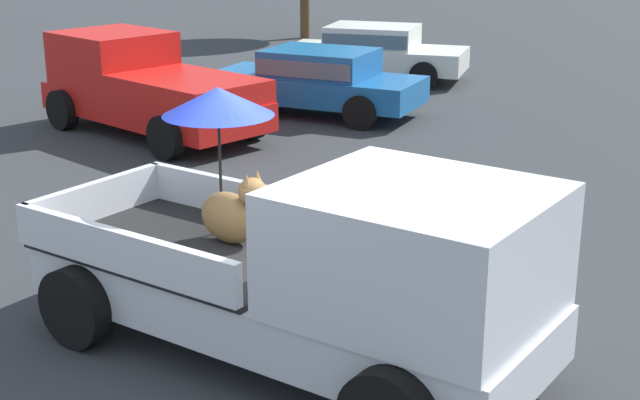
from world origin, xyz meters
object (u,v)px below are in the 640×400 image
parked_sedan_near (317,78)px  parked_sedan_far (375,50)px  pickup_truck_main (324,270)px  pickup_truck_far (146,87)px

parked_sedan_near → parked_sedan_far: 4.10m
pickup_truck_main → pickup_truck_far: pickup_truck_main is taller
pickup_truck_far → parked_sedan_near: bearing=-110.3°
parked_sedan_near → parked_sedan_far: same height
pickup_truck_far → parked_sedan_near: pickup_truck_far is taller
pickup_truck_far → parked_sedan_near: (1.82, 3.06, -0.13)m
pickup_truck_far → pickup_truck_main: bearing=152.9°
pickup_truck_main → parked_sedan_far: size_ratio=1.11×
pickup_truck_far → parked_sedan_far: pickup_truck_far is taller
parked_sedan_near → parked_sedan_far: bearing=-85.0°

